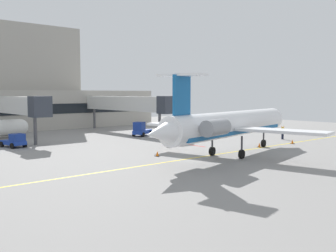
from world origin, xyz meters
TOP-DOWN VIEW (x-y plane):
  - ground at (0.00, 0.00)m, footprint 120.00×120.00m
  - terminal_building at (-1.86, 47.82)m, footprint 56.63×14.61m
  - jet_bridge_west at (11.35, 27.42)m, footprint 2.40×23.62m
  - jet_bridge_east at (-6.82, 29.09)m, footprint 2.40×20.33m
  - regional_jet at (4.93, -0.11)m, footprint 27.41×20.44m
  - baggage_tug at (9.67, 21.60)m, footprint 4.28×3.28m
  - pushback_tractor at (17.56, 16.75)m, footprint 3.69×2.32m
  - belt_loader at (-9.78, 21.57)m, footprint 2.49×3.69m
  - fuel_tank at (-7.66, 32.56)m, footprint 7.92×2.94m
  - marshaller at (22.64, 4.79)m, footprint 0.83×0.34m
  - safety_cone_alpha at (19.11, 1.05)m, footprint 0.47×0.47m
  - safety_cone_bravo at (13.00, 1.90)m, footprint 0.47×0.47m
  - safety_cone_charlie at (-0.85, 4.89)m, footprint 0.47×0.47m
  - safety_cone_delta at (4.43, 8.97)m, footprint 0.47×0.47m

SIDE VIEW (x-z plane):
  - ground at x=0.00m, z-range -0.10..0.00m
  - safety_cone_alpha at x=19.11m, z-range -0.03..0.52m
  - safety_cone_bravo at x=13.00m, z-range -0.03..0.52m
  - safety_cone_charlie at x=-0.85m, z-range -0.03..0.52m
  - safety_cone_delta at x=4.43m, z-range -0.03..0.52m
  - belt_loader at x=-9.78m, z-range -0.05..1.68m
  - pushback_tractor at x=17.56m, z-range -0.10..1.93m
  - marshaller at x=22.64m, z-range 0.02..1.95m
  - baggage_tug at x=9.67m, z-range -0.11..2.13m
  - fuel_tank at x=-7.66m, z-range 0.15..2.92m
  - regional_jet at x=4.93m, z-range -0.78..7.51m
  - jet_bridge_west at x=11.35m, z-range 1.75..7.99m
  - jet_bridge_east at x=-6.82m, z-range 1.77..8.06m
  - terminal_building at x=-1.86m, z-range -2.52..17.08m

